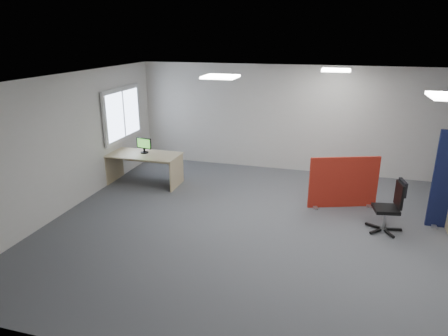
% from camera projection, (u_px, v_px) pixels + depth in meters
% --- Properties ---
extents(floor, '(9.00, 9.00, 0.00)m').
position_uv_depth(floor, '(292.00, 231.00, 7.26)').
color(floor, '#55585D').
rests_on(floor, ground).
extents(ceiling, '(9.00, 7.00, 0.02)m').
position_uv_depth(ceiling, '(301.00, 81.00, 6.40)').
color(ceiling, white).
rests_on(ceiling, wall_back).
extents(wall_back, '(9.00, 0.02, 2.70)m').
position_uv_depth(wall_back, '(311.00, 120.00, 10.02)').
color(wall_back, silver).
rests_on(wall_back, floor).
extents(wall_front, '(9.00, 0.02, 2.70)m').
position_uv_depth(wall_front, '(255.00, 272.00, 3.64)').
color(wall_front, silver).
rests_on(wall_front, floor).
extents(wall_left, '(0.02, 7.00, 2.70)m').
position_uv_depth(wall_left, '(70.00, 142.00, 7.99)').
color(wall_left, silver).
rests_on(wall_left, floor).
extents(window, '(0.06, 1.70, 1.30)m').
position_uv_depth(window, '(123.00, 114.00, 9.74)').
color(window, white).
rests_on(window, wall_left).
extents(ceiling_lights, '(4.10, 4.10, 0.04)m').
position_uv_depth(ceiling_lights, '(324.00, 79.00, 6.93)').
color(ceiling_lights, white).
rests_on(ceiling_lights, ceiling).
extents(red_divider, '(1.37, 0.53, 1.07)m').
position_uv_depth(red_divider, '(344.00, 183.00, 8.14)').
color(red_divider, '#AA1F16').
rests_on(red_divider, floor).
extents(second_desk, '(1.68, 0.84, 0.73)m').
position_uv_depth(second_desk, '(145.00, 161.00, 9.45)').
color(second_desk, tan).
rests_on(second_desk, floor).
extents(monitor_second, '(0.40, 0.18, 0.36)m').
position_uv_depth(monitor_second, '(144.00, 145.00, 9.40)').
color(monitor_second, black).
rests_on(monitor_second, second_desk).
extents(office_chair, '(0.64, 0.63, 0.97)m').
position_uv_depth(office_chair, '(392.00, 203.00, 7.10)').
color(office_chair, black).
rests_on(office_chair, floor).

